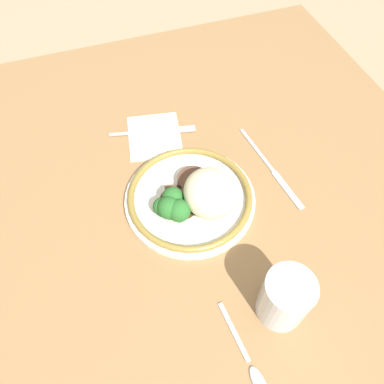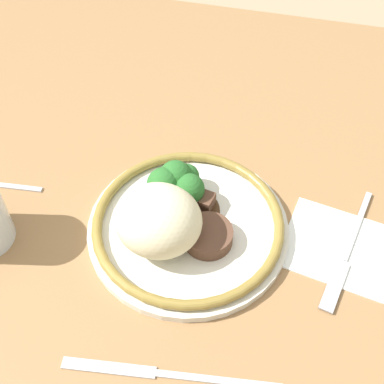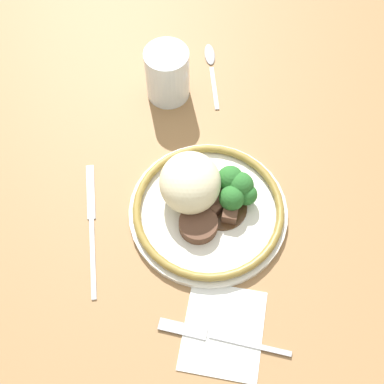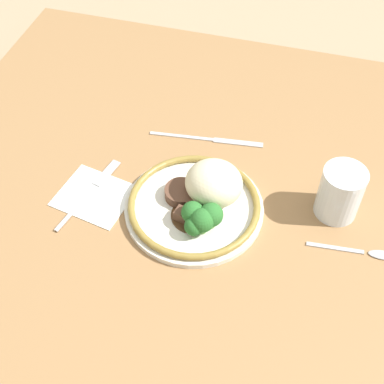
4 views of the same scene
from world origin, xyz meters
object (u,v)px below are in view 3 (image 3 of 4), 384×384
at_px(plate, 206,200).
at_px(knife, 92,223).
at_px(juice_glass, 168,77).
at_px(spoon, 211,63).
at_px(fork, 211,335).

distance_m(plate, knife, 0.17).
bearing_deg(juice_glass, spoon, -47.84).
bearing_deg(fork, juice_glass, -67.88).
xyz_separation_m(juice_glass, fork, (-0.41, -0.07, -0.04)).
height_order(plate, spoon, plate).
xyz_separation_m(plate, knife, (-0.03, 0.17, -0.02)).
relative_size(juice_glass, fork, 0.53).
bearing_deg(juice_glass, knife, 156.21).
height_order(juice_glass, knife, juice_glass).
distance_m(juice_glass, spoon, 0.11).
distance_m(juice_glass, knife, 0.27).
distance_m(knife, spoon, 0.36).
height_order(juice_glass, spoon, juice_glass).
bearing_deg(fork, knife, -30.57).
xyz_separation_m(fork, knife, (0.17, 0.17, -0.00)).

